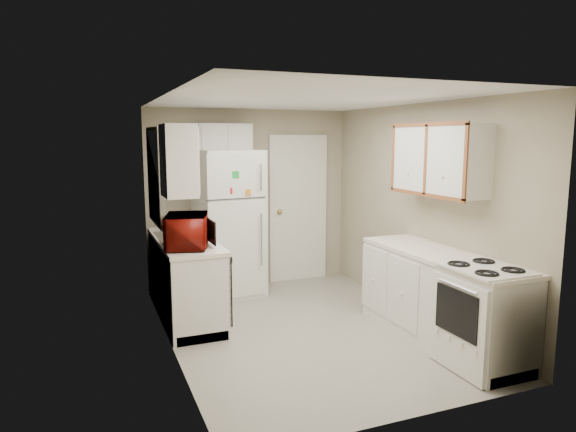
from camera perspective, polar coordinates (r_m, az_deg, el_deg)
name	(u,v)px	position (r m, az deg, el deg)	size (l,w,h in m)	color
floor	(305,329)	(5.60, 1.94, -12.44)	(3.80, 3.80, 0.00)	#ABA798
ceiling	(307,99)	(5.24, 2.08, 12.85)	(3.80, 3.80, 0.00)	white
wall_left	(168,227)	(4.90, -13.14, -1.15)	(3.80, 3.80, 0.00)	tan
wall_right	(419,211)	(5.99, 14.36, 0.55)	(3.80, 3.80, 0.00)	tan
wall_back	(250,198)	(7.06, -4.23, 1.99)	(2.80, 2.80, 0.00)	tan
wall_front	(417,257)	(3.67, 14.11, -4.47)	(2.80, 2.80, 0.00)	tan
left_counter	(185,277)	(5.98, -11.36, -6.70)	(0.60, 1.80, 0.90)	silver
dishwasher	(223,285)	(5.46, -7.19, -7.63)	(0.03, 0.58, 0.72)	black
sink	(182,240)	(6.03, -11.73, -2.58)	(0.54, 0.74, 0.16)	gray
microwave	(187,233)	(5.39, -11.15, -1.84)	(0.34, 0.61, 0.41)	maroon
soap_bottle	(170,222)	(6.44, -12.93, -0.64)	(0.10, 0.10, 0.21)	silver
window_blinds	(156,176)	(5.90, -14.45, 4.34)	(0.10, 0.98, 1.08)	silver
upper_cabinet_left	(179,161)	(5.08, -12.07, 6.03)	(0.30, 0.45, 0.70)	silver
refrigerator	(229,223)	(6.66, -6.62, -0.75)	(0.77, 0.75, 1.87)	silver
cabinet_over_fridge	(223,139)	(6.75, -7.18, 8.45)	(0.70, 0.30, 0.40)	silver
interior_door	(298,209)	(7.28, 1.14, 0.79)	(0.86, 0.06, 2.08)	silver
right_counter	(440,298)	(5.35, 16.52, -8.73)	(0.60, 2.00, 0.90)	silver
stove	(482,323)	(4.88, 20.74, -11.04)	(0.56, 0.69, 0.84)	silver
upper_cabinet_right	(439,160)	(5.45, 16.42, 6.03)	(0.30, 1.20, 0.70)	silver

